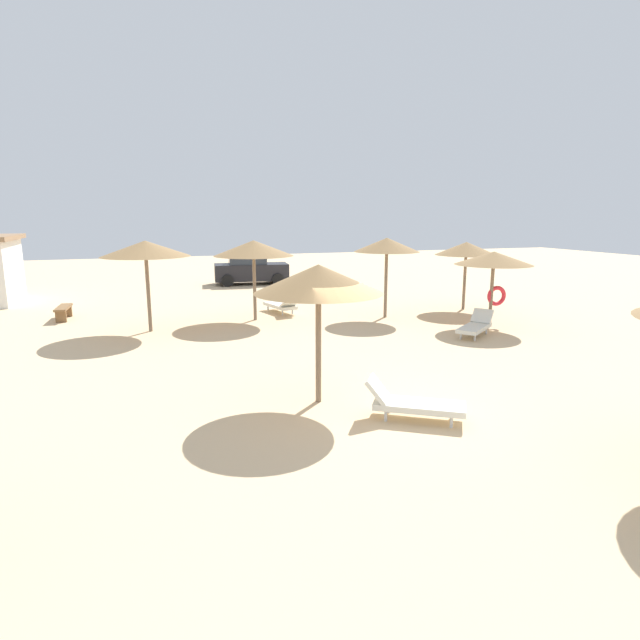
{
  "coord_description": "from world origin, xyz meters",
  "views": [
    {
      "loc": [
        -4.22,
        -9.22,
        3.84
      ],
      "look_at": [
        0.0,
        3.0,
        1.2
      ],
      "focal_mm": 29.31,
      "sensor_mm": 36.0,
      "label": 1
    }
  ],
  "objects": [
    {
      "name": "ground_plane",
      "position": [
        0.0,
        0.0,
        0.0
      ],
      "size": [
        80.0,
        80.0,
        0.0
      ],
      "primitive_type": "plane",
      "color": "#DBBA8C"
    },
    {
      "name": "parasol_0",
      "position": [
        -0.32,
        9.38,
        2.62
      ],
      "size": [
        2.88,
        2.88,
        2.91
      ],
      "color": "#75604C",
      "rests_on": "ground"
    },
    {
      "name": "parasol_1",
      "position": [
        7.15,
        5.63,
        2.32
      ],
      "size": [
        2.61,
        2.61,
        2.59
      ],
      "color": "#75604C",
      "rests_on": "ground"
    },
    {
      "name": "parasol_3",
      "position": [
        -0.88,
        0.54,
        2.56
      ],
      "size": [
        2.6,
        2.6,
        2.86
      ],
      "color": "#75604C",
      "rests_on": "ground"
    },
    {
      "name": "parasol_4",
      "position": [
        8.2,
        8.76,
        2.46
      ],
      "size": [
        2.48,
        2.48,
        2.73
      ],
      "color": "#75604C",
      "rests_on": "ground"
    },
    {
      "name": "parasol_5",
      "position": [
        4.43,
        8.29,
        2.7
      ],
      "size": [
        2.43,
        2.43,
        2.97
      ],
      "color": "#75604C",
      "rests_on": "ground"
    },
    {
      "name": "parasol_6",
      "position": [
        -4.02,
        8.64,
        2.72
      ],
      "size": [
        2.85,
        2.85,
        2.99
      ],
      "color": "#75604C",
      "rests_on": "ground"
    },
    {
      "name": "lounger_0",
      "position": [
        0.94,
        10.35,
        0.31
      ],
      "size": [
        1.08,
        2.0,
        0.66
      ],
      "color": "silver",
      "rests_on": "ground"
    },
    {
      "name": "lounger_1",
      "position": [
        5.81,
        4.56,
        0.32
      ],
      "size": [
        1.88,
        1.65,
        0.75
      ],
      "color": "silver",
      "rests_on": "ground"
    },
    {
      "name": "lounger_3",
      "position": [
        0.48,
        -0.94,
        0.32
      ],
      "size": [
        1.9,
        1.56,
        0.79
      ],
      "color": "silver",
      "rests_on": "ground"
    },
    {
      "name": "bench_0",
      "position": [
        -6.99,
        11.74,
        0.35
      ],
      "size": [
        0.49,
        1.52,
        0.49
      ],
      "color": "brown",
      "rests_on": "ground"
    },
    {
      "name": "parked_car",
      "position": [
        1.56,
        19.33,
        0.82
      ],
      "size": [
        4.17,
        2.35,
        1.72
      ],
      "color": "black",
      "rests_on": "ground"
    }
  ]
}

